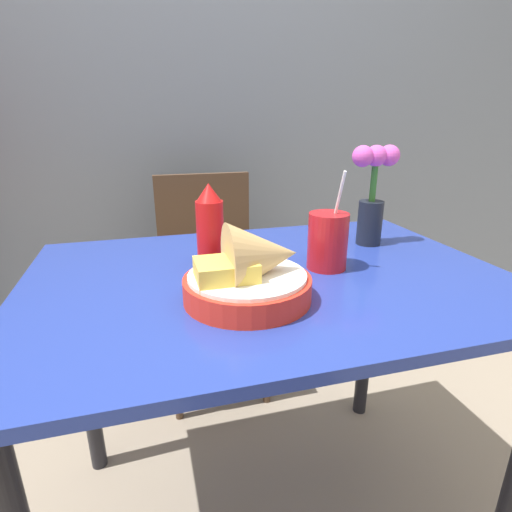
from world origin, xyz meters
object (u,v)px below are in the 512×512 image
chair_far_window (208,265)px  food_basket (252,273)px  ketchup_bottle (210,227)px  drink_cup (327,242)px  flower_vase (373,191)px

chair_far_window → food_basket: food_basket is taller
chair_far_window → food_basket: 0.94m
ketchup_bottle → drink_cup: size_ratio=0.85×
food_basket → flower_vase: (0.42, 0.27, 0.10)m
flower_vase → drink_cup: bearing=-144.6°
chair_far_window → flower_vase: size_ratio=3.25×
ketchup_bottle → flower_vase: 0.47m
drink_cup → flower_vase: size_ratio=0.86×
chair_far_window → ketchup_bottle: size_ratio=4.44×
chair_far_window → drink_cup: drink_cup is taller
food_basket → ketchup_bottle: ketchup_bottle is taller
chair_far_window → ketchup_bottle: bearing=-97.7°
chair_far_window → ketchup_bottle: ketchup_bottle is taller
ketchup_bottle → flower_vase: size_ratio=0.73×
drink_cup → ketchup_bottle: bearing=161.4°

